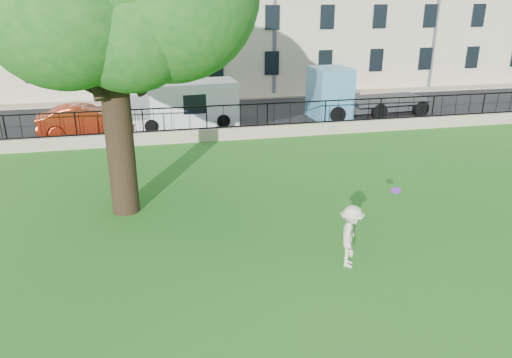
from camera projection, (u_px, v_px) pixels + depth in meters
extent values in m
plane|color=#1F6818|center=(262.00, 263.00, 13.36)|extent=(120.00, 120.00, 0.00)
cube|color=gray|center=(207.00, 135.00, 24.23)|extent=(50.00, 0.40, 0.60)
cube|color=black|center=(207.00, 128.00, 24.11)|extent=(50.00, 0.05, 0.06)
cube|color=black|center=(206.00, 106.00, 23.73)|extent=(50.00, 0.05, 0.06)
cube|color=black|center=(197.00, 118.00, 28.63)|extent=(60.00, 9.00, 0.01)
cube|color=gray|center=(189.00, 99.00, 33.37)|extent=(60.00, 1.40, 0.12)
cylinder|color=black|center=(120.00, 141.00, 15.71)|extent=(0.88, 0.88, 4.80)
imported|color=beige|center=(351.00, 236.00, 12.98)|extent=(1.02, 1.26, 1.70)
cylinder|color=purple|center=(396.00, 190.00, 14.06)|extent=(0.31, 0.31, 0.12)
imported|color=#982A12|center=(85.00, 120.00, 25.11)|extent=(4.73, 2.03, 1.52)
cube|color=silver|center=(184.00, 104.00, 26.76)|extent=(5.76, 2.65, 2.35)
cube|color=#5299C1|center=(368.00, 91.00, 28.87)|extent=(6.96, 2.91, 2.85)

